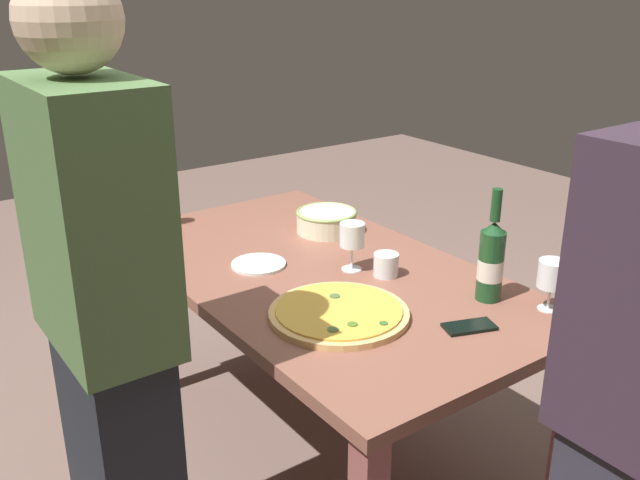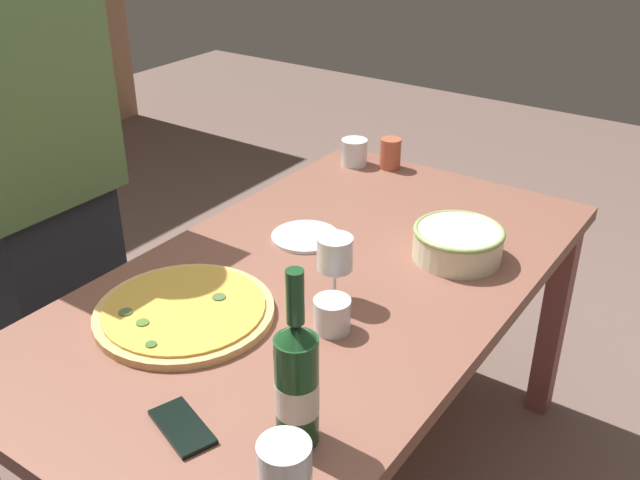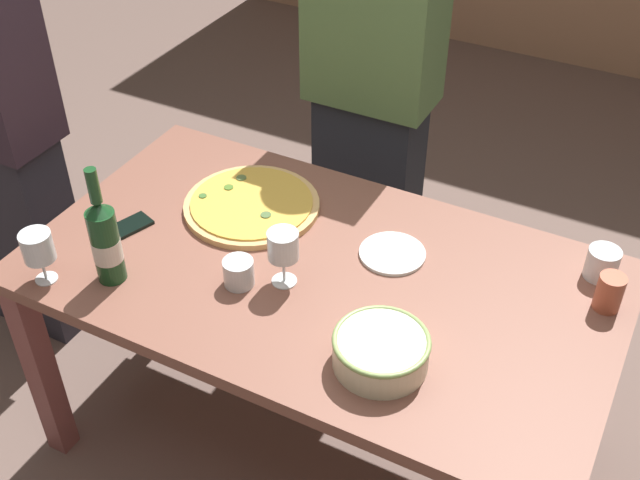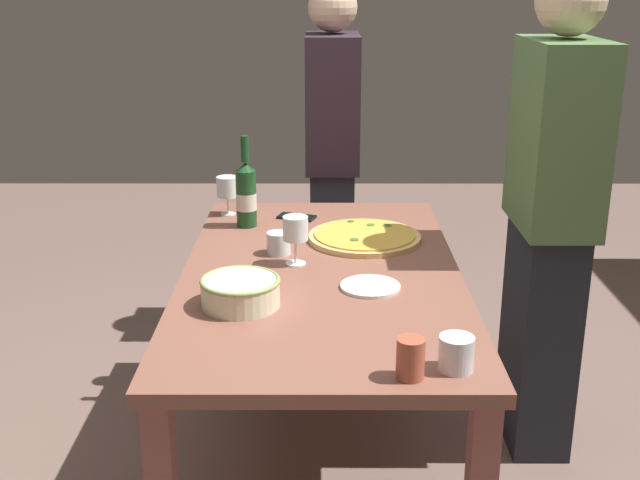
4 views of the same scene
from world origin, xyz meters
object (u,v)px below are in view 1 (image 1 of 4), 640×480
(wine_glass_near_pizza, at_px, (552,275))
(cup_spare, at_px, (147,221))
(cup_ceramic, at_px, (386,265))
(cell_phone, at_px, (469,327))
(wine_bottle, at_px, (491,260))
(wine_glass_by_bottle, at_px, (352,236))
(dining_table, at_px, (320,294))
(cup_amber, at_px, (170,211))
(person_host, at_px, (107,330))
(side_plate, at_px, (259,264))
(pizza, at_px, (339,313))
(serving_bowl, at_px, (327,220))

(wine_glass_near_pizza, xyz_separation_m, cup_spare, (1.31, 0.70, -0.07))
(cup_ceramic, height_order, cell_phone, cup_ceramic)
(wine_bottle, height_order, wine_glass_by_bottle, wine_bottle)
(cup_spare, bearing_deg, dining_table, -154.18)
(wine_glass_near_pizza, height_order, cup_ceramic, wine_glass_near_pizza)
(wine_bottle, distance_m, wine_glass_by_bottle, 0.46)
(cup_amber, relative_size, person_host, 0.06)
(cell_phone, bearing_deg, wine_bottle, -42.36)
(side_plate, distance_m, person_host, 0.74)
(wine_bottle, relative_size, side_plate, 1.87)
(wine_bottle, bearing_deg, cell_phone, 118.14)
(pizza, relative_size, cup_amber, 3.99)
(cup_amber, bearing_deg, wine_glass_near_pizza, -156.61)
(cell_phone, xyz_separation_m, person_host, (0.37, 0.89, 0.11))
(cup_amber, distance_m, cup_ceramic, 0.95)
(wine_glass_by_bottle, bearing_deg, cup_spare, 29.12)
(dining_table, xyz_separation_m, cup_spare, (0.68, 0.33, 0.14))
(cup_spare, bearing_deg, cup_amber, -70.33)
(wine_glass_near_pizza, relative_size, person_host, 0.09)
(serving_bowl, relative_size, wine_glass_near_pizza, 1.51)
(pizza, xyz_separation_m, cell_phone, (-0.27, -0.25, -0.01))
(wine_glass_by_bottle, xyz_separation_m, cup_amber, (0.78, 0.30, -0.07))
(wine_glass_near_pizza, bearing_deg, cup_spare, 28.13)
(cup_ceramic, bearing_deg, dining_table, 41.44)
(dining_table, bearing_deg, cup_ceramic, -138.56)
(dining_table, relative_size, serving_bowl, 6.86)
(wine_bottle, height_order, cup_amber, wine_bottle)
(cup_spare, relative_size, person_host, 0.05)
(cup_amber, bearing_deg, wine_bottle, -157.54)
(dining_table, xyz_separation_m, cup_amber, (0.72, 0.21, 0.14))
(serving_bowl, bearing_deg, person_host, 115.84)
(wine_glass_near_pizza, relative_size, cup_ceramic, 1.87)
(side_plate, bearing_deg, dining_table, -134.56)
(dining_table, relative_size, person_host, 0.94)
(person_host, bearing_deg, serving_bowl, 10.80)
(wine_glass_near_pizza, bearing_deg, cell_phone, 79.17)
(pizza, relative_size, person_host, 0.24)
(wine_bottle, relative_size, wine_glass_near_pizza, 2.25)
(pizza, height_order, cup_spare, cup_spare)
(pizza, xyz_separation_m, wine_glass_near_pizza, (-0.32, -0.53, 0.10))
(serving_bowl, bearing_deg, cup_spare, 55.01)
(cup_amber, relative_size, side_plate, 0.55)
(serving_bowl, distance_m, side_plate, 0.41)
(dining_table, bearing_deg, serving_bowl, -39.52)
(cup_amber, distance_m, person_host, 1.10)
(serving_bowl, relative_size, wine_glass_by_bottle, 1.42)
(cell_phone, bearing_deg, wine_glass_near_pizza, -81.33)
(wine_glass_by_bottle, relative_size, side_plate, 0.88)
(wine_glass_by_bottle, distance_m, cup_spare, 0.85)
(wine_glass_near_pizza, height_order, cup_amber, wine_glass_near_pizza)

